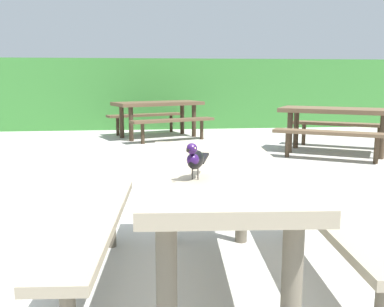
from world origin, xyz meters
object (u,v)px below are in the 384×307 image
at_px(picnic_table_mid_left, 337,119).
at_px(picnic_table_mid_right, 158,111).
at_px(bird_grackle, 195,159).
at_px(picnic_table_foreground, 215,195).

distance_m(picnic_table_mid_left, picnic_table_mid_right, 3.63).
xyz_separation_m(picnic_table_mid_left, picnic_table_mid_right, (-2.82, 2.29, 0.00)).
relative_size(bird_grackle, picnic_table_mid_right, 0.12).
xyz_separation_m(picnic_table_foreground, picnic_table_mid_right, (-0.05, 6.64, 0.00)).
bearing_deg(picnic_table_mid_right, picnic_table_foreground, -89.54).
bearing_deg(picnic_table_foreground, picnic_table_mid_right, 90.46).
xyz_separation_m(picnic_table_foreground, picnic_table_mid_left, (2.76, 4.35, 0.00)).
bearing_deg(picnic_table_foreground, picnic_table_mid_left, 57.59).
bearing_deg(bird_grackle, picnic_table_mid_left, 58.22).
xyz_separation_m(bird_grackle, picnic_table_mid_right, (0.11, 7.01, -0.29)).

